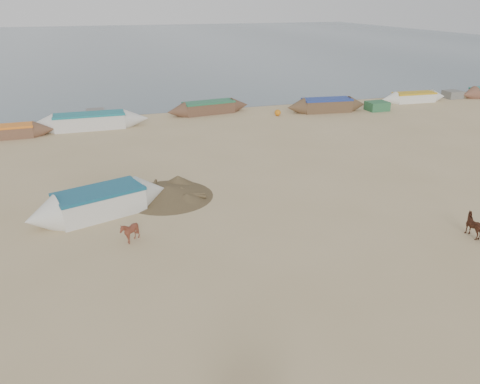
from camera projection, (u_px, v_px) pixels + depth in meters
name	position (u px, v px, depth m)	size (l,w,h in m)	color
ground	(280.00, 271.00, 14.16)	(140.00, 140.00, 0.00)	tan
sea	(112.00, 43.00, 86.29)	(160.00, 160.00, 0.00)	slate
calf_front	(130.00, 232.00, 15.67)	(0.63, 0.71, 0.78)	brown
calf_right	(476.00, 226.00, 16.08)	(0.78, 0.67, 0.79)	#4F2819
near_canoe	(100.00, 202.00, 17.65)	(5.42, 1.47, 1.00)	silver
debris_pile	(168.00, 191.00, 19.35)	(3.74, 3.74, 0.48)	brown
waterline_canoes	(172.00, 114.00, 31.45)	(56.57, 4.14, 0.99)	brown
beach_clutter	(243.00, 112.00, 32.56)	(47.71, 5.14, 0.64)	#2F693D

